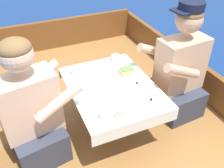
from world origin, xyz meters
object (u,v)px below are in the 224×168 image
person_port (32,114)px  sandwich (127,71)px  person_starboard (179,72)px  tin_can (121,113)px  coffee_cup_starboard (104,115)px  coffee_cup_port (75,71)px  coffee_cup_center (116,58)px

person_port → sandwich: size_ratio=8.14×
person_starboard → tin_can: (-0.70, -0.32, 0.05)m
coffee_cup_starboard → tin_can: 0.11m
person_port → sandwich: (0.80, 0.13, 0.08)m
sandwich → coffee_cup_port: 0.43m
sandwich → tin_can: size_ratio=1.77×
coffee_cup_center → coffee_cup_port: bearing=-172.3°
coffee_cup_port → sandwich: bearing=-23.7°
coffee_cup_starboard → coffee_cup_center: (0.37, 0.65, 0.00)m
person_starboard → coffee_cup_port: bearing=-23.5°
person_starboard → tin_can: person_starboard is taller
person_port → tin_can: person_port is taller
sandwich → coffee_cup_port: size_ratio=1.27×
coffee_cup_starboard → tin_can: same height
sandwich → coffee_cup_center: 0.23m
sandwich → tin_can: 0.52m
sandwich → person_port: bearing=-171.0°
person_starboard → sandwich: (-0.44, 0.12, 0.06)m
person_port → sandwich: 0.82m
coffee_cup_port → coffee_cup_center: bearing=7.7°
sandwich → person_starboard: bearing=-15.4°
tin_can → coffee_cup_port: bearing=102.1°
sandwich → tin_can: (-0.26, -0.44, -0.00)m
person_starboard → sandwich: 0.46m
coffee_cup_port → tin_can: 0.63m
sandwich → coffee_cup_center: bearing=89.0°
coffee_cup_port → coffee_cup_starboard: (0.03, -0.59, 0.00)m
person_starboard → coffee_cup_starboard: 0.87m
person_port → coffee_cup_center: (0.81, 0.35, 0.08)m
coffee_cup_starboard → person_port: bearing=146.0°
sandwich → coffee_cup_port: (-0.40, 0.17, -0.01)m
coffee_cup_starboard → coffee_cup_center: coffee_cup_center is taller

